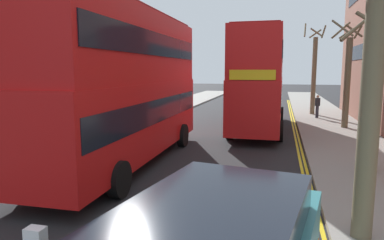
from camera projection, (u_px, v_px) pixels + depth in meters
The scene contains 11 objects.
sidewalk_right at pixel (350, 148), 15.47m from camera, with size 4.00×80.00×0.14m, color gray.
sidewalk_left at pixel (89, 135), 18.65m from camera, with size 4.00×80.00×0.14m, color gray.
kerb_line_outer at pixel (303, 157), 14.08m from camera, with size 0.10×56.00×0.01m, color yellow.
kerb_line_inner at pixel (299, 157), 14.12m from camera, with size 0.10×56.00×0.01m, color yellow.
double_decker_bus_away at pixel (126, 83), 12.69m from camera, with size 2.90×10.84×5.64m.
double_decker_bus_oncoming at pixel (260, 78), 20.28m from camera, with size 2.85×10.82×5.64m.
pedestrian_far at pixel (317, 106), 24.63m from camera, with size 0.34×0.22×1.62m.
street_tree_near at pixel (314, 72), 26.46m from camera, with size 1.58×1.62×6.96m.
street_tree_mid at pixel (370, 107), 6.68m from camera, with size 1.27×1.32×5.68m.
street_tree_far at pixel (347, 77), 20.17m from camera, with size 1.66×2.07×6.23m.
street_tree_distant at pixel (374, 101), 11.35m from camera, with size 1.93×2.01×5.47m.
Camera 1 is at (3.41, -0.41, 3.49)m, focal length 32.52 mm.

